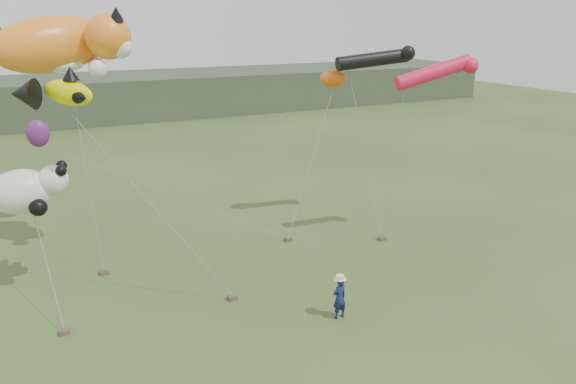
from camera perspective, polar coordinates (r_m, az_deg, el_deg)
The scene contains 9 objects.
ground at distance 18.59m, azimuth 1.68°, elevation -13.74°, with size 120.00×120.00×0.00m, color #385123.
headland at distance 59.35m, azimuth -22.29°, elevation 8.61°, with size 90.00×13.00×4.00m.
festival_attendant at distance 18.93m, azimuth 5.25°, elevation -10.67°, with size 0.53×0.35×1.46m, color #141F4C.
sandbag_anchors at distance 22.33m, azimuth -6.23°, elevation -8.00°, with size 13.95×4.43×0.16m.
cat_kite at distance 22.97m, azimuth -21.75°, elevation 13.84°, with size 6.01×3.50×2.66m.
fish_kite at distance 19.82m, azimuth -22.84°, elevation 9.32°, with size 2.82×1.83×1.39m.
tube_kites at distance 25.53m, azimuth 11.95°, elevation 12.59°, with size 4.32×4.78×1.68m.
panda_kite at distance 21.60m, azimuth -25.00°, elevation 0.16°, with size 2.78×1.80×1.73m.
misc_kites at distance 26.49m, azimuth -10.56°, elevation 8.55°, with size 13.65×6.24×3.47m.
Camera 1 is at (-7.60, -14.00, 9.58)m, focal length 35.00 mm.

